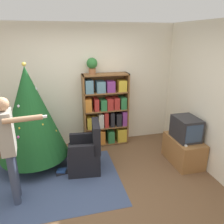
# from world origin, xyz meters

# --- Properties ---
(ground_plane) EXTENTS (14.00, 14.00, 0.00)m
(ground_plane) POSITION_xyz_m (0.00, 0.00, 0.00)
(ground_plane) COLOR brown
(wall_back) EXTENTS (8.00, 0.10, 2.60)m
(wall_back) POSITION_xyz_m (0.00, 1.89, 1.30)
(wall_back) COLOR silver
(wall_back) RESTS_ON ground_plane
(area_rug) EXTENTS (2.20, 1.67, 0.01)m
(area_rug) POSITION_xyz_m (-0.60, 0.47, 0.00)
(area_rug) COLOR #3D4C70
(area_rug) RESTS_ON ground_plane
(bookshelf) EXTENTS (0.98, 0.31, 1.60)m
(bookshelf) POSITION_xyz_m (0.56, 1.66, 0.76)
(bookshelf) COLOR brown
(bookshelf) RESTS_ON ground_plane
(tv_stand) EXTENTS (0.49, 0.81, 0.50)m
(tv_stand) POSITION_xyz_m (1.83, 0.54, 0.25)
(tv_stand) COLOR #996638
(tv_stand) RESTS_ON ground_plane
(television) EXTENTS (0.40, 0.52, 0.42)m
(television) POSITION_xyz_m (1.83, 0.53, 0.71)
(television) COLOR #28282D
(television) RESTS_ON tv_stand
(game_remote) EXTENTS (0.04, 0.12, 0.02)m
(game_remote) POSITION_xyz_m (1.69, 0.29, 0.51)
(game_remote) COLOR white
(game_remote) RESTS_ON tv_stand
(christmas_tree) EXTENTS (1.23, 1.23, 1.94)m
(christmas_tree) POSITION_xyz_m (-0.93, 1.13, 1.04)
(christmas_tree) COLOR #4C3323
(christmas_tree) RESTS_ON ground_plane
(armchair) EXTENTS (0.63, 0.62, 0.92)m
(armchair) POSITION_xyz_m (-0.02, 0.74, 0.32)
(armchair) COLOR black
(armchair) RESTS_ON ground_plane
(standing_person) EXTENTS (0.66, 0.47, 1.60)m
(standing_person) POSITION_xyz_m (-1.13, 0.21, 0.95)
(standing_person) COLOR #38425B
(standing_person) RESTS_ON ground_plane
(potted_plant) EXTENTS (0.22, 0.22, 0.33)m
(potted_plant) POSITION_xyz_m (0.28, 1.67, 1.79)
(potted_plant) COLOR #935B38
(potted_plant) RESTS_ON bookshelf
(book_pile_near_tree) EXTENTS (0.24, 0.18, 0.07)m
(book_pile_near_tree) POSITION_xyz_m (-0.48, 0.72, 0.03)
(book_pile_near_tree) COLOR #232328
(book_pile_near_tree) RESTS_ON ground_plane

